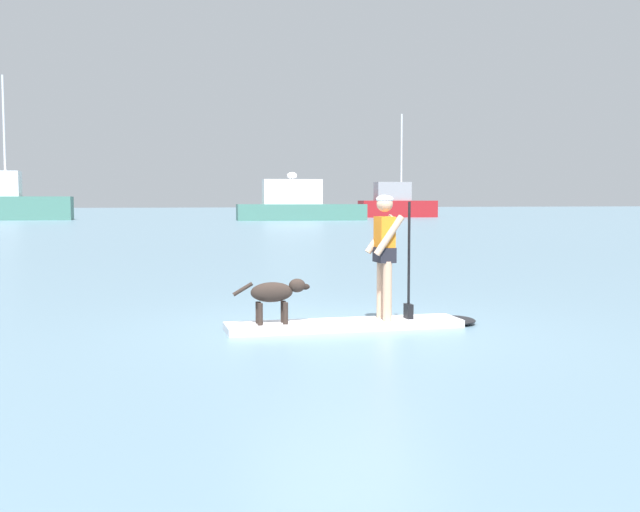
{
  "coord_description": "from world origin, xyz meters",
  "views": [
    {
      "loc": [
        -3.56,
        -9.27,
        1.69
      ],
      "look_at": [
        0.0,
        1.0,
        0.9
      ],
      "focal_mm": 42.26,
      "sensor_mm": 36.0,
      "label": 1
    }
  ],
  "objects": [
    {
      "name": "ground_plane",
      "position": [
        0.0,
        0.0,
        0.0
      ],
      "size": [
        400.0,
        400.0,
        0.0
      ],
      "primitive_type": "plane",
      "color": "slate"
    },
    {
      "name": "paddleboard",
      "position": [
        0.23,
        -0.02,
        0.05
      ],
      "size": [
        3.49,
        0.95,
        0.1
      ],
      "color": "silver",
      "rests_on": "ground_plane"
    },
    {
      "name": "person_paddler",
      "position": [
        0.57,
        -0.05,
        1.06
      ],
      "size": [
        0.63,
        0.51,
        1.67
      ],
      "color": "tan",
      "rests_on": "paddleboard"
    },
    {
      "name": "dog",
      "position": [
        -0.93,
        0.08,
        0.49
      ],
      "size": [
        1.02,
        0.27,
        0.58
      ],
      "color": "#2D231E",
      "rests_on": "paddleboard"
    },
    {
      "name": "moored_boat_far_port",
      "position": [
        16.62,
        54.95,
        1.36
      ],
      "size": [
        11.78,
        4.62,
        4.29
      ],
      "color": "#3F7266",
      "rests_on": "ground_plane"
    },
    {
      "name": "moored_boat_starboard",
      "position": [
        30.5,
        64.15,
        1.43
      ],
      "size": [
        8.42,
        3.64,
        10.96
      ],
      "color": "maroon",
      "rests_on": "ground_plane"
    }
  ]
}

